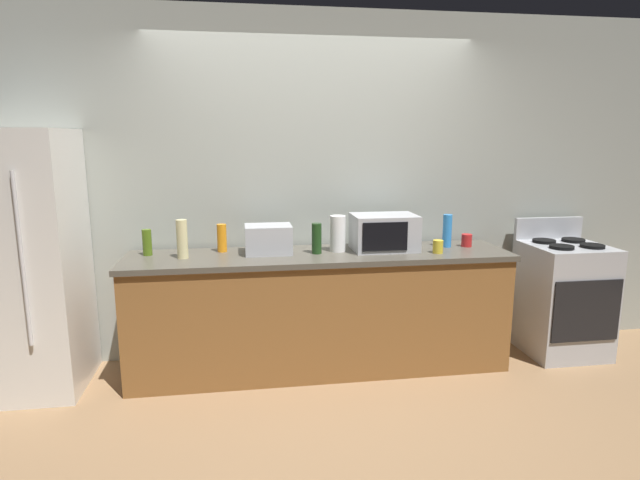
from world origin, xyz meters
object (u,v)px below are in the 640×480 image
stove_range (563,298)px  bottle_dish_soap (222,238)px  refrigerator (23,263)px  mug_yellow (438,247)px  paper_towel_roll (338,234)px  mug_red (467,240)px  bottle_olive_oil (147,242)px  toaster_oven (268,239)px  bottle_hand_soap (182,239)px  microwave (384,232)px  bottle_wine (317,238)px  bottle_spray_cleaner (447,231)px

stove_range → bottle_dish_soap: bearing=176.5°
refrigerator → mug_yellow: refrigerator is taller
paper_towel_roll → mug_red: (1.03, 0.02, -0.09)m
bottle_olive_oil → stove_range: bearing=-2.2°
toaster_oven → mug_red: 1.55m
mug_red → bottle_olive_oil: bearing=178.7°
bottle_hand_soap → bottle_olive_oil: bearing=152.3°
bottle_dish_soap → bottle_olive_oil: bearing=-175.5°
microwave → bottle_dish_soap: size_ratio=2.30×
bottle_hand_soap → microwave: bearing=2.4°
toaster_oven → bottle_olive_oil: toaster_oven is taller
bottle_wine → microwave: bearing=5.5°
stove_range → paper_towel_roll: paper_towel_roll is taller
bottle_spray_cleaner → paper_towel_roll: bearing=-178.3°
microwave → bottle_olive_oil: microwave is taller
microwave → paper_towel_roll: 0.36m
bottle_dish_soap → mug_red: (1.89, -0.10, -0.06)m
bottle_spray_cleaner → bottle_hand_soap: 2.00m
refrigerator → bottle_spray_cleaner: (3.06, 0.08, 0.13)m
stove_range → bottle_olive_oil: bearing=177.8°
toaster_oven → bottle_hand_soap: bottle_hand_soap is taller
microwave → bottle_spray_cleaner: bearing=3.1°
microwave → paper_towel_roll: size_ratio=1.78×
refrigerator → toaster_oven: size_ratio=5.29×
toaster_oven → bottle_spray_cleaner: (1.39, 0.02, 0.02)m
bottle_wine → bottle_dish_soap: bearing=166.2°
bottle_wine → mug_yellow: bottle_wine is taller
stove_range → bottle_wine: (-2.03, -0.00, 0.55)m
bottle_wine → mug_yellow: bearing=-7.8°
stove_range → mug_yellow: 1.24m
toaster_oven → bottle_dish_soap: toaster_oven is taller
refrigerator → bottle_spray_cleaner: refrigerator is taller
bottle_spray_cleaner → bottle_wine: bearing=-175.7°
bottle_wine → toaster_oven: bearing=169.9°
bottle_hand_soap → bottle_dish_soap: size_ratio=1.33×
refrigerator → bottle_olive_oil: (0.80, 0.12, 0.10)m
bottle_dish_soap → mug_yellow: 1.61m
bottle_wine → stove_range: bearing=0.1°
bottle_olive_oil → bottle_hand_soap: bottle_hand_soap is taller
mug_red → bottle_wine: bearing=-176.6°
paper_towel_roll → bottle_hand_soap: bearing=-176.8°
refrigerator → mug_red: 3.23m
refrigerator → mug_yellow: (2.91, -0.12, 0.05)m
microwave → paper_towel_roll: bearing=179.6°
toaster_oven → mug_yellow: size_ratio=3.51×
toaster_oven → mug_red: (1.55, 0.01, -0.06)m
microwave → bottle_hand_soap: (-1.49, -0.06, 0.00)m
stove_range → bottle_hand_soap: (-2.99, -0.01, 0.58)m
toaster_oven → mug_yellow: toaster_oven is taller
paper_towel_roll → bottle_spray_cleaner: 0.87m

